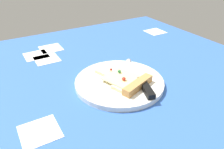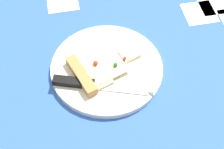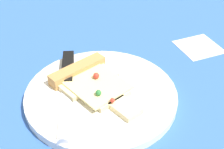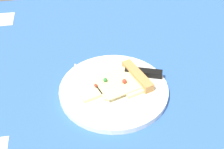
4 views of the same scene
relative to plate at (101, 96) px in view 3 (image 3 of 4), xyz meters
The scene contains 4 objects.
ground_plane 7.62cm from the plate, 148.53° to the right, with size 127.99×127.99×3.00cm.
plate is the anchor object (origin of this frame).
pizza_slice 3.06cm from the plate, 70.82° to the right, with size 14.04×18.99×2.48cm.
knife 6.89cm from the plate, 39.87° to the right, with size 9.71×23.40×2.45cm.
Camera 3 is at (22.00, 47.10, 40.18)cm, focal length 52.51 mm.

